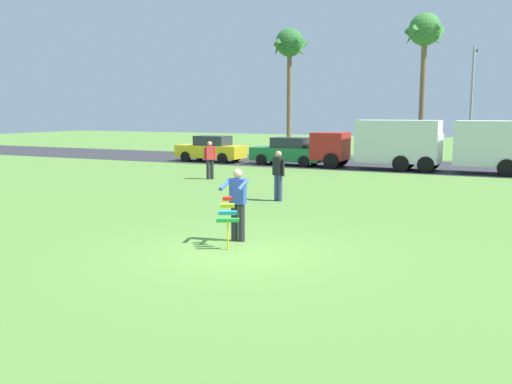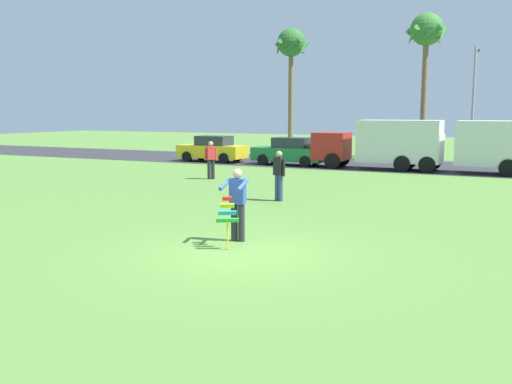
# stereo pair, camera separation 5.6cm
# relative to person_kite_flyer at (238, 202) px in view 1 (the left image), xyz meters

# --- Properties ---
(ground_plane) EXTENTS (120.00, 120.00, 0.00)m
(ground_plane) POSITION_rel_person_kite_flyer_xyz_m (0.53, -0.93, -0.95)
(ground_plane) COLOR #568438
(road_strip) EXTENTS (120.00, 8.00, 0.01)m
(road_strip) POSITION_rel_person_kite_flyer_xyz_m (0.53, 20.51, -0.95)
(road_strip) COLOR #2D2D33
(road_strip) RESTS_ON ground
(person_kite_flyer) EXTENTS (0.59, 0.69, 1.73)m
(person_kite_flyer) POSITION_rel_person_kite_flyer_xyz_m (0.00, 0.00, 0.00)
(person_kite_flyer) COLOR #26262B
(person_kite_flyer) RESTS_ON ground
(kite_held) EXTENTS (0.63, 0.73, 1.14)m
(kite_held) POSITION_rel_person_kite_flyer_xyz_m (0.10, -0.69, -0.18)
(kite_held) COLOR red
(kite_held) RESTS_ON ground
(parked_car_yellow) EXTENTS (4.22, 1.88, 1.60)m
(parked_car_yellow) POSITION_rel_person_kite_flyer_xyz_m (-11.15, 18.11, -0.18)
(parked_car_yellow) COLOR yellow
(parked_car_yellow) RESTS_ON ground
(parked_car_green) EXTENTS (4.23, 1.90, 1.60)m
(parked_car_green) POSITION_rel_person_kite_flyer_xyz_m (-6.02, 18.11, -0.18)
(parked_car_green) COLOR #1E7238
(parked_car_green) RESTS_ON ground
(parked_truck_red_cab) EXTENTS (6.70, 2.13, 2.62)m
(parked_truck_red_cab) POSITION_rel_person_kite_flyer_xyz_m (-0.65, 18.11, 0.46)
(parked_truck_red_cab) COLOR #B2231E
(parked_truck_red_cab) RESTS_ON ground
(parked_truck_white_box) EXTENTS (6.73, 2.20, 2.62)m
(parked_truck_white_box) POSITION_rel_person_kite_flyer_xyz_m (4.30, 18.11, 0.46)
(parked_truck_white_box) COLOR silver
(parked_truck_white_box) RESTS_ON ground
(palm_tree_left_near) EXTENTS (2.58, 2.71, 9.26)m
(palm_tree_left_near) POSITION_rel_person_kite_flyer_xyz_m (-10.11, 28.26, 6.84)
(palm_tree_left_near) COLOR brown
(palm_tree_left_near) RESTS_ON ground
(palm_tree_right_near) EXTENTS (2.58, 2.71, 9.41)m
(palm_tree_right_near) POSITION_rel_person_kite_flyer_xyz_m (-0.05, 26.80, 6.97)
(palm_tree_right_near) COLOR brown
(palm_tree_right_near) RESTS_ON ground
(streetlight_pole) EXTENTS (0.24, 1.65, 7.00)m
(streetlight_pole) POSITION_rel_person_kite_flyer_xyz_m (3.13, 25.50, 3.05)
(streetlight_pole) COLOR #9E9EA3
(streetlight_pole) RESTS_ON ground
(person_walker_near) EXTENTS (0.43, 0.43, 1.73)m
(person_walker_near) POSITION_rel_person_kite_flyer_xyz_m (-6.75, 10.36, -0.02)
(person_walker_near) COLOR #26262B
(person_walker_near) RESTS_ON ground
(person_walker_far) EXTENTS (0.53, 0.35, 1.73)m
(person_walker_far) POSITION_rel_person_kite_flyer_xyz_m (-1.50, 5.97, -0.02)
(person_walker_far) COLOR #384772
(person_walker_far) RESTS_ON ground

